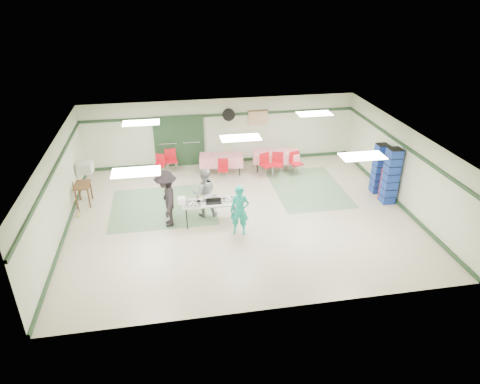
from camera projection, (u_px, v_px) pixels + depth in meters
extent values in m
plane|color=#BDB098|center=(241.00, 215.00, 14.09)|extent=(11.00, 11.00, 0.00)
plane|color=silver|center=(241.00, 137.00, 12.85)|extent=(11.00, 11.00, 0.00)
plane|color=beige|center=(221.00, 131.00, 17.41)|extent=(11.00, 0.00, 11.00)
plane|color=beige|center=(275.00, 262.00, 9.52)|extent=(11.00, 0.00, 11.00)
plane|color=beige|center=(58.00, 191.00, 12.63)|extent=(0.00, 9.00, 9.00)
plane|color=beige|center=(402.00, 166.00, 14.31)|extent=(0.00, 9.00, 9.00)
cube|color=#1F3921|center=(221.00, 115.00, 17.07)|extent=(11.00, 0.06, 0.10)
cube|color=#1F3921|center=(222.00, 161.00, 17.98)|extent=(11.00, 0.06, 0.12)
cube|color=#1F3921|center=(54.00, 170.00, 12.31)|extent=(0.06, 9.00, 0.10)
cube|color=#1F3921|center=(67.00, 228.00, 13.22)|extent=(0.06, 9.00, 0.12)
cube|color=#1F3921|center=(405.00, 146.00, 13.99)|extent=(0.06, 9.00, 0.10)
cube|color=#1F3921|center=(395.00, 200.00, 14.90)|extent=(0.06, 9.00, 0.12)
cube|color=gray|center=(163.00, 207.00, 14.58)|extent=(3.50, 3.00, 0.01)
cube|color=gray|center=(308.00, 188.00, 15.83)|extent=(2.50, 3.50, 0.01)
cube|color=gray|center=(168.00, 142.00, 17.16)|extent=(0.90, 0.06, 2.10)
cube|color=gray|center=(191.00, 141.00, 17.31)|extent=(0.90, 0.06, 2.10)
cube|color=#1F3921|center=(179.00, 142.00, 17.22)|extent=(2.00, 0.03, 2.15)
cylinder|color=black|center=(229.00, 115.00, 17.09)|extent=(0.50, 0.10, 0.50)
cube|color=#DDB88A|center=(258.00, 118.00, 17.36)|extent=(0.80, 0.02, 0.60)
cube|color=beige|center=(209.00, 202.00, 13.31)|extent=(1.72, 0.72, 0.04)
cylinder|color=black|center=(187.00, 219.00, 13.13)|extent=(0.04, 0.04, 0.72)
cylinder|color=black|center=(234.00, 215.00, 13.34)|extent=(0.04, 0.04, 0.72)
cylinder|color=black|center=(186.00, 210.00, 13.62)|extent=(0.04, 0.04, 0.72)
cylinder|color=black|center=(232.00, 207.00, 13.82)|extent=(0.04, 0.04, 0.72)
cube|color=silver|center=(226.00, 200.00, 13.37)|extent=(0.54, 0.41, 0.02)
cube|color=silver|center=(207.00, 199.00, 13.42)|extent=(0.63, 0.49, 0.02)
cube|color=silver|center=(192.00, 204.00, 13.13)|extent=(0.54, 0.41, 0.02)
cube|color=black|center=(214.00, 201.00, 13.24)|extent=(0.48, 0.30, 0.08)
cube|color=white|center=(182.00, 201.00, 13.14)|extent=(0.23, 0.21, 0.21)
imported|color=teal|center=(240.00, 211.00, 12.75)|extent=(0.66, 0.52, 1.57)
imported|color=gray|center=(204.00, 193.00, 13.72)|extent=(0.82, 0.65, 1.64)
imported|color=black|center=(167.00, 199.00, 13.12)|extent=(0.73, 1.21, 1.84)
cube|color=red|center=(276.00, 152.00, 17.03)|extent=(1.89, 1.05, 0.05)
cube|color=red|center=(276.00, 157.00, 17.12)|extent=(1.90, 1.07, 0.40)
cylinder|color=black|center=(257.00, 164.00, 16.93)|extent=(0.04, 0.04, 0.72)
cylinder|color=black|center=(295.00, 164.00, 16.95)|extent=(0.04, 0.04, 0.72)
cylinder|color=black|center=(257.00, 158.00, 17.46)|extent=(0.04, 0.04, 0.72)
cylinder|color=black|center=(293.00, 158.00, 17.48)|extent=(0.04, 0.04, 0.72)
cube|color=red|center=(221.00, 156.00, 16.70)|extent=(1.76, 0.94, 0.05)
cube|color=red|center=(221.00, 160.00, 16.78)|extent=(1.76, 0.96, 0.40)
cylinder|color=black|center=(204.00, 168.00, 16.60)|extent=(0.04, 0.04, 0.72)
cylinder|color=black|center=(239.00, 167.00, 16.65)|extent=(0.04, 0.04, 0.72)
cylinder|color=black|center=(204.00, 162.00, 17.09)|extent=(0.04, 0.04, 0.72)
cylinder|color=black|center=(239.00, 162.00, 17.14)|extent=(0.04, 0.04, 0.72)
cube|color=red|center=(277.00, 165.00, 16.57)|extent=(0.54, 0.54, 0.04)
cube|color=red|center=(278.00, 157.00, 16.63)|extent=(0.43, 0.16, 0.44)
cylinder|color=silver|center=(272.00, 172.00, 16.54)|extent=(0.02, 0.02, 0.46)
cylinder|color=silver|center=(281.00, 173.00, 16.51)|extent=(0.02, 0.02, 0.46)
cylinder|color=silver|center=(273.00, 169.00, 16.85)|extent=(0.02, 0.02, 0.46)
cylinder|color=silver|center=(282.00, 169.00, 16.82)|extent=(0.02, 0.02, 0.46)
cube|color=red|center=(267.00, 165.00, 16.50)|extent=(0.57, 0.57, 0.04)
cube|color=red|center=(264.00, 158.00, 16.54)|extent=(0.42, 0.20, 0.44)
cylinder|color=silver|center=(266.00, 174.00, 16.40)|extent=(0.02, 0.02, 0.46)
cylinder|color=silver|center=(273.00, 172.00, 16.57)|extent=(0.02, 0.02, 0.46)
cylinder|color=silver|center=(261.00, 171.00, 16.67)|extent=(0.02, 0.02, 0.46)
cylinder|color=silver|center=(268.00, 169.00, 16.83)|extent=(0.02, 0.02, 0.46)
cube|color=red|center=(296.00, 164.00, 16.69)|extent=(0.53, 0.53, 0.04)
cube|color=red|center=(294.00, 156.00, 16.74)|extent=(0.42, 0.15, 0.43)
cylinder|color=silver|center=(295.00, 172.00, 16.60)|extent=(0.02, 0.02, 0.45)
cylinder|color=silver|center=(302.00, 170.00, 16.73)|extent=(0.02, 0.02, 0.45)
cylinder|color=silver|center=(290.00, 169.00, 16.87)|extent=(0.02, 0.02, 0.45)
cylinder|color=silver|center=(297.00, 167.00, 17.00)|extent=(0.02, 0.02, 0.45)
cube|color=red|center=(223.00, 170.00, 16.27)|extent=(0.44, 0.44, 0.04)
cube|color=red|center=(223.00, 163.00, 16.32)|extent=(0.39, 0.10, 0.39)
cylinder|color=silver|center=(219.00, 177.00, 16.23)|extent=(0.02, 0.02, 0.40)
cylinder|color=silver|center=(227.00, 177.00, 16.23)|extent=(0.02, 0.02, 0.40)
cylinder|color=silver|center=(219.00, 174.00, 16.50)|extent=(0.02, 0.02, 0.40)
cylinder|color=silver|center=(227.00, 173.00, 16.51)|extent=(0.02, 0.02, 0.40)
cube|color=red|center=(172.00, 161.00, 16.87)|extent=(0.50, 0.50, 0.04)
cube|color=red|center=(170.00, 154.00, 16.93)|extent=(0.44, 0.11, 0.44)
cylinder|color=silver|center=(168.00, 169.00, 16.79)|extent=(0.02, 0.02, 0.46)
cylinder|color=silver|center=(177.00, 168.00, 16.89)|extent=(0.02, 0.02, 0.46)
cylinder|color=silver|center=(167.00, 166.00, 17.08)|extent=(0.02, 0.02, 0.46)
cylinder|color=silver|center=(176.00, 165.00, 17.18)|extent=(0.02, 0.02, 0.46)
cube|color=red|center=(160.00, 165.00, 16.65)|extent=(0.48, 0.48, 0.04)
cube|color=red|center=(161.00, 158.00, 16.70)|extent=(0.39, 0.15, 0.39)
cylinder|color=silver|center=(155.00, 172.00, 16.63)|extent=(0.02, 0.02, 0.41)
cylinder|color=silver|center=(163.00, 172.00, 16.60)|extent=(0.02, 0.02, 0.41)
cylinder|color=silver|center=(157.00, 169.00, 16.90)|extent=(0.02, 0.02, 0.41)
cylinder|color=silver|center=(165.00, 169.00, 16.87)|extent=(0.02, 0.02, 0.41)
cube|color=#193D9A|center=(379.00, 169.00, 15.17)|extent=(0.41, 0.41, 1.83)
cube|color=#9B240F|center=(388.00, 185.00, 14.67)|extent=(0.44, 0.44, 1.23)
cube|color=#193D9A|center=(391.00, 176.00, 14.42)|extent=(0.45, 0.45, 1.98)
cube|color=brown|center=(82.00, 185.00, 14.45)|extent=(0.52, 0.79, 0.05)
cube|color=brown|center=(76.00, 199.00, 14.30)|extent=(0.05, 0.05, 0.70)
cube|color=brown|center=(89.00, 198.00, 14.37)|extent=(0.05, 0.05, 0.70)
cube|color=brown|center=(79.00, 191.00, 14.86)|extent=(0.05, 0.05, 0.70)
cube|color=brown|center=(91.00, 190.00, 14.93)|extent=(0.05, 0.05, 0.70)
cube|color=#B9B8B3|center=(85.00, 168.00, 15.17)|extent=(0.55, 0.49, 0.40)
cylinder|color=brown|center=(76.00, 198.00, 13.77)|extent=(0.07, 0.20, 1.23)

